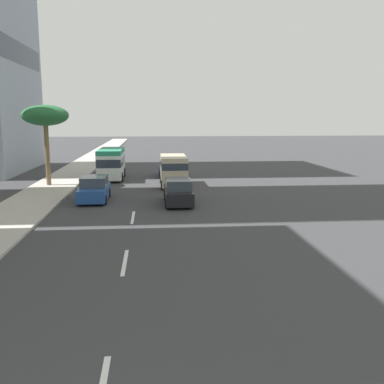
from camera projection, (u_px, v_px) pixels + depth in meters
ground_plane at (138, 187)px, 36.46m from camera, size 198.00×198.00×0.00m
sidewalk_right at (52, 187)px, 35.80m from camera, size 162.00×3.87×0.15m
lane_stripe_mid at (125, 262)px, 17.54m from camera, size 3.20×0.16×0.01m
lane_stripe_far at (133, 217)px, 25.39m from camera, size 3.20×0.16×0.01m
car_lead at (178, 192)px, 29.24m from camera, size 4.49×1.86×1.72m
car_second at (169, 169)px, 43.07m from camera, size 4.54×1.90×1.55m
car_third at (94, 189)px, 30.39m from camera, size 4.38×1.94×1.69m
minibus_fourth at (111, 162)px, 40.98m from camera, size 6.21×2.30×2.85m
van_fifth at (174, 169)px, 36.78m from camera, size 5.27×2.22×2.57m
palm_tree at (45, 117)px, 35.71m from camera, size 3.78×3.78×6.63m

